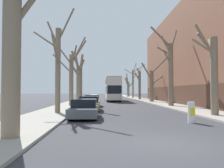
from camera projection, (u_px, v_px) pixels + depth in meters
ground_plane at (168, 144)px, 7.46m from camera, size 300.00×300.00×0.00m
sidewalk_left at (87, 98)px, 57.11m from camera, size 3.43×120.00×0.12m
sidewalk_right at (134, 98)px, 57.67m from camera, size 3.43×120.00×0.12m
building_facade_right at (211, 55)px, 30.61m from camera, size 10.08×38.27×13.68m
street_tree_left_0 at (15, 29)px, 8.08m from camera, size 2.61×3.46×8.03m
street_tree_left_1 at (57, 64)px, 17.41m from camera, size 3.69×3.69×8.49m
street_tree_left_2 at (71, 74)px, 25.31m from camera, size 4.48×4.08×7.79m
street_tree_left_3 at (79, 79)px, 33.46m from camera, size 2.65×2.97×7.91m
street_tree_right_0 at (213, 70)px, 15.76m from camera, size 2.46×3.03×6.67m
street_tree_right_1 at (170, 69)px, 25.67m from camera, size 3.94×2.50×9.39m
street_tree_right_2 at (152, 84)px, 35.73m from camera, size 4.34×3.85×7.13m
street_tree_right_3 at (139, 83)px, 46.14m from camera, size 1.85×2.68×6.86m
street_tree_right_4 at (133, 82)px, 56.05m from camera, size 5.35×3.00×8.91m
street_tree_right_5 at (128, 87)px, 66.81m from camera, size 3.27×4.67×7.17m
double_decker_bus at (113, 88)px, 40.40m from camera, size 2.52×11.68×4.24m
parked_car_0 at (84, 109)px, 14.74m from camera, size 1.81×4.12×1.27m
parked_car_1 at (89, 104)px, 20.34m from camera, size 1.89×4.57×1.33m
parked_car_2 at (92, 101)px, 25.96m from camera, size 1.89×3.92×1.34m
traffic_bollard at (191, 112)px, 12.50m from camera, size 0.39×0.40×1.20m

